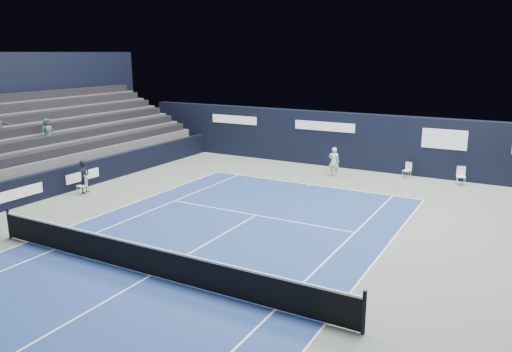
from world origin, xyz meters
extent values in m
plane|color=#58695C|center=(0.00, 2.00, 0.00)|extent=(48.00, 48.00, 0.00)
cube|color=navy|center=(0.00, 0.00, 0.00)|extent=(10.97, 23.77, 0.01)
cube|color=silver|center=(3.88, 15.64, 0.38)|extent=(0.44, 0.43, 0.03)
cube|color=silver|center=(3.92, 15.80, 0.60)|extent=(0.35, 0.12, 0.43)
cylinder|color=silver|center=(4.06, 15.74, 0.19)|extent=(0.02, 0.02, 0.38)
cylinder|color=silver|center=(3.77, 15.82, 0.19)|extent=(0.02, 0.02, 0.38)
cylinder|color=silver|center=(3.98, 15.46, 0.19)|extent=(0.02, 0.02, 0.38)
cylinder|color=silver|center=(3.69, 15.54, 0.19)|extent=(0.02, 0.02, 0.38)
cube|color=white|center=(6.55, 15.43, 0.42)|extent=(0.49, 0.47, 0.04)
cube|color=white|center=(6.50, 15.61, 0.68)|extent=(0.40, 0.13, 0.48)
cylinder|color=white|center=(6.67, 15.63, 0.21)|extent=(0.02, 0.02, 0.42)
cylinder|color=white|center=(6.34, 15.55, 0.21)|extent=(0.02, 0.02, 0.42)
cylinder|color=white|center=(6.75, 15.32, 0.21)|extent=(0.02, 0.02, 0.42)
cylinder|color=white|center=(6.42, 15.23, 0.21)|extent=(0.02, 0.02, 0.42)
cube|color=silver|center=(-8.51, 5.18, 0.40)|extent=(0.46, 0.45, 0.04)
cube|color=silver|center=(-8.47, 5.35, 0.64)|extent=(0.38, 0.12, 0.46)
cylinder|color=silver|center=(-8.31, 5.29, 0.20)|extent=(0.02, 0.02, 0.40)
cylinder|color=silver|center=(-8.63, 5.37, 0.20)|extent=(0.02, 0.02, 0.40)
cylinder|color=silver|center=(-8.38, 4.99, 0.20)|extent=(0.02, 0.02, 0.40)
cylinder|color=silver|center=(-8.70, 5.07, 0.20)|extent=(0.02, 0.02, 0.40)
imported|color=black|center=(-8.60, 5.45, 0.77)|extent=(0.46, 0.62, 1.54)
cube|color=white|center=(0.00, 11.88, 0.01)|extent=(10.97, 0.06, 0.00)
cube|color=white|center=(5.49, 0.00, 0.01)|extent=(0.06, 23.77, 0.00)
cube|color=white|center=(-5.49, 0.00, 0.01)|extent=(0.06, 23.77, 0.00)
cube|color=white|center=(4.12, 0.00, 0.01)|extent=(0.06, 23.77, 0.00)
cube|color=white|center=(-4.12, 0.00, 0.01)|extent=(0.06, 23.77, 0.00)
cube|color=white|center=(0.00, 6.40, 0.01)|extent=(8.23, 0.06, 0.00)
cube|color=white|center=(0.00, 0.00, 0.01)|extent=(0.06, 12.80, 0.00)
cube|color=white|center=(0.00, 11.73, 0.01)|extent=(0.06, 0.30, 0.00)
cylinder|color=black|center=(6.40, 0.00, 0.55)|extent=(0.10, 0.10, 1.10)
cylinder|color=black|center=(-6.40, 0.00, 0.55)|extent=(0.10, 0.10, 1.10)
cube|color=black|center=(0.00, 0.00, 0.46)|extent=(12.80, 0.03, 0.86)
cube|color=white|center=(0.00, 0.00, 0.91)|extent=(12.80, 0.05, 0.06)
cube|color=black|center=(0.00, 16.50, 1.55)|extent=(26.00, 0.60, 3.10)
cube|color=silver|center=(-7.00, 16.18, 2.30)|extent=(3.20, 0.02, 0.50)
cube|color=silver|center=(-1.00, 16.18, 2.30)|extent=(3.60, 0.02, 0.50)
cube|color=silver|center=(5.50, 16.18, 2.10)|extent=(2.20, 0.02, 1.00)
cube|color=black|center=(-9.50, 6.00, 0.60)|extent=(0.30, 22.00, 1.20)
cube|color=silver|center=(-9.33, 2.50, 0.60)|extent=(0.02, 2.40, 0.45)
cube|color=silver|center=(-9.33, 6.00, 0.60)|extent=(0.02, 2.00, 0.45)
cube|color=#4C4C4F|center=(-10.10, 7.00, 0.82)|extent=(0.90, 16.00, 1.65)
cube|color=#4F4F51|center=(-11.00, 7.00, 1.05)|extent=(0.90, 16.00, 2.10)
cube|color=#515154|center=(-11.90, 7.00, 1.27)|extent=(0.90, 16.00, 2.55)
cube|color=#4C4C4F|center=(-12.80, 7.00, 1.50)|extent=(0.90, 16.00, 3.00)
cube|color=#4B4B4E|center=(-13.70, 7.00, 1.73)|extent=(0.90, 16.00, 3.45)
cube|color=#4A4A4C|center=(-14.60, 7.00, 1.95)|extent=(0.90, 16.00, 3.90)
cube|color=black|center=(-10.10, 7.00, 1.85)|extent=(0.63, 15.20, 0.40)
cube|color=black|center=(-11.00, 7.00, 2.30)|extent=(0.63, 15.20, 0.40)
cube|color=black|center=(-11.90, 7.00, 2.75)|extent=(0.63, 15.20, 0.40)
cube|color=black|center=(-12.80, 7.00, 3.20)|extent=(0.63, 15.20, 0.40)
cube|color=black|center=(-13.70, 7.00, 3.65)|extent=(0.63, 15.20, 0.40)
cube|color=black|center=(-14.60, 7.00, 4.10)|extent=(0.63, 15.20, 0.40)
cube|color=black|center=(-15.35, 7.00, 3.20)|extent=(0.60, 18.00, 6.40)
imported|color=#2F4F3C|center=(-11.00, 5.56, 2.71)|extent=(0.47, 0.65, 1.22)
imported|color=silver|center=(0.38, 14.17, 0.77)|extent=(0.64, 0.50, 1.55)
cylinder|color=black|center=(0.23, 13.87, 1.05)|extent=(0.03, 0.29, 0.13)
torus|color=black|center=(0.23, 13.62, 1.15)|extent=(0.30, 0.13, 0.29)
camera|label=1|loc=(9.27, -10.30, 6.39)|focal=35.00mm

